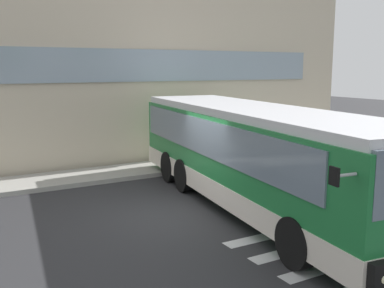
% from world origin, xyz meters
% --- Properties ---
extents(ground_plane, '(80.00, 90.00, 0.02)m').
position_xyz_m(ground_plane, '(0.00, 0.00, -0.01)').
color(ground_plane, '#2B2B2D').
rests_on(ground_plane, ground).
extents(bay_paint_stripes, '(4.40, 3.96, 0.01)m').
position_xyz_m(bay_paint_stripes, '(2.00, -4.20, 0.00)').
color(bay_paint_stripes, silver).
rests_on(bay_paint_stripes, ground).
extents(terminal_building, '(25.11, 13.80, 7.47)m').
position_xyz_m(terminal_building, '(-0.69, 11.65, 3.73)').
color(terminal_building, beige).
rests_on(terminal_building, ground).
extents(boarding_curb, '(27.31, 2.00, 0.15)m').
position_xyz_m(boarding_curb, '(0.00, 4.80, 0.07)').
color(boarding_curb, '#9E9B93').
rests_on(boarding_curb, ground).
extents(bus_main_foreground, '(4.34, 11.44, 2.70)m').
position_xyz_m(bus_main_foreground, '(1.95, -0.56, 1.33)').
color(bus_main_foreground, '#1E7238').
rests_on(bus_main_foreground, ground).
extents(safety_bollard_yellow, '(0.18, 0.18, 0.90)m').
position_xyz_m(safety_bollard_yellow, '(3.12, 3.60, 0.45)').
color(safety_bollard_yellow, yellow).
rests_on(safety_bollard_yellow, ground).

